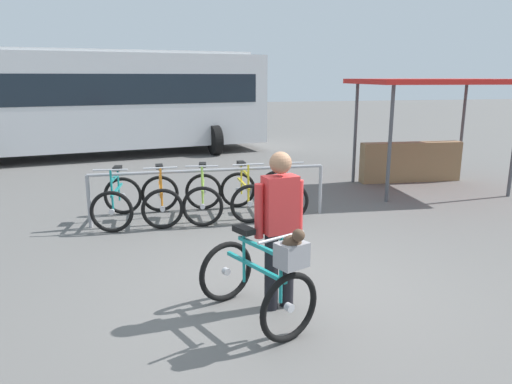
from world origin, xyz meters
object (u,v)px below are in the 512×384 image
racked_bike_orange (161,199)px  featured_bicycle (263,277)px  racked_bike_white (283,192)px  market_stall (423,122)px  racked_bike_yellow (244,194)px  bus_distant (97,98)px  racked_bike_teal (118,201)px  person_with_featured_bike (280,224)px  racked_bike_lime (203,197)px

racked_bike_orange → featured_bicycle: (0.85, -3.74, 0.12)m
racked_bike_white → market_stall: bearing=22.4°
racked_bike_yellow → bus_distant: bearing=112.5°
racked_bike_teal → racked_bike_white: same height
person_with_featured_bike → bus_distant: 11.05m
racked_bike_orange → racked_bike_lime: size_ratio=0.96×
racked_bike_white → featured_bicycle: size_ratio=0.91×
racked_bike_white → racked_bike_orange: bearing=179.9°
racked_bike_lime → bus_distant: 7.74m
racked_bike_teal → person_with_featured_bike: 3.91m
racked_bike_orange → racked_bike_white: bearing=-0.1°
racked_bike_orange → person_with_featured_bike: bearing=-72.3°
racked_bike_yellow → bus_distant: size_ratio=0.11×
racked_bike_orange → featured_bicycle: size_ratio=0.89×
racked_bike_teal → featured_bicycle: 4.05m
market_stall → racked_bike_orange: bearing=-165.5°
racked_bike_lime → featured_bicycle: 3.74m
person_with_featured_bike → bus_distant: size_ratio=0.16×
racked_bike_white → market_stall: (3.53, 1.46, 1.03)m
racked_bike_yellow → market_stall: size_ratio=0.35×
racked_bike_orange → market_stall: 5.91m
racked_bike_lime → featured_bicycle: featured_bicycle is taller
racked_bike_teal → racked_bike_yellow: (2.10, -0.00, 0.00)m
racked_bike_teal → featured_bicycle: (1.55, -3.74, 0.12)m
featured_bicycle → person_with_featured_bike: size_ratio=0.77×
racked_bike_lime → racked_bike_yellow: same height
racked_bike_white → person_with_featured_bike: size_ratio=0.69×
racked_bike_teal → racked_bike_lime: size_ratio=0.99×
featured_bicycle → person_with_featured_bike: 0.58m
person_with_featured_bike → market_stall: size_ratio=0.51×
racked_bike_teal → racked_bike_yellow: 2.10m
racked_bike_orange → bus_distant: 7.56m
racked_bike_teal → featured_bicycle: size_ratio=0.92×
person_with_featured_bike → featured_bicycle: bearing=-128.8°
person_with_featured_bike → bus_distant: (-2.70, 10.69, 0.83)m
market_stall → person_with_featured_bike: bearing=-132.9°
racked_bike_yellow → racked_bike_white: 0.70m
racked_bike_yellow → person_with_featured_bike: size_ratio=0.68×
featured_bicycle → racked_bike_lime: bearing=92.3°
racked_bike_lime → person_with_featured_bike: size_ratio=0.71×
racked_bike_yellow → racked_bike_white: size_ratio=0.98×
racked_bike_lime → racked_bike_orange: bearing=179.9°
racked_bike_teal → racked_bike_lime: (1.40, -0.00, 0.00)m
racked_bike_orange → featured_bicycle: bearing=-77.2°
market_stall → racked_bike_yellow: bearing=-161.0°
racked_bike_teal → racked_bike_lime: 1.40m
racked_bike_white → bus_distant: 8.26m
racked_bike_teal → person_with_featured_bike: bearing=-62.4°
racked_bike_orange → racked_bike_white: (2.10, -0.00, -0.00)m
market_stall → featured_bicycle: bearing=-132.6°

